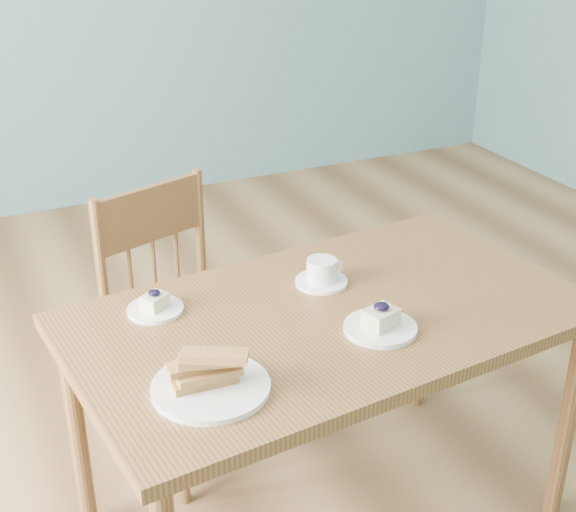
% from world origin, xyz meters
% --- Properties ---
extents(room, '(5.01, 5.01, 2.71)m').
position_xyz_m(room, '(0.00, 0.00, 1.35)').
color(room, '#A0754A').
rests_on(room, ground).
extents(dining_table, '(1.32, 0.84, 0.67)m').
position_xyz_m(dining_table, '(0.00, -0.16, 0.61)').
color(dining_table, brown).
rests_on(dining_table, ground).
extents(dining_chair, '(0.49, 0.47, 0.85)m').
position_xyz_m(dining_chair, '(-0.23, 0.31, 0.43)').
color(dining_chair, brown).
rests_on(dining_chair, ground).
extents(cheesecake_plate_near, '(0.17, 0.17, 0.07)m').
position_xyz_m(cheesecake_plate_near, '(0.07, -0.29, 0.69)').
color(cheesecake_plate_near, white).
rests_on(cheesecake_plate_near, dining_table).
extents(cheesecake_plate_far, '(0.14, 0.14, 0.06)m').
position_xyz_m(cheesecake_plate_far, '(-0.38, 0.02, 0.69)').
color(cheesecake_plate_far, white).
rests_on(cheesecake_plate_far, dining_table).
extents(coffee_cup, '(0.14, 0.14, 0.07)m').
position_xyz_m(coffee_cup, '(0.06, -0.02, 0.70)').
color(coffee_cup, white).
rests_on(coffee_cup, dining_table).
extents(biscotti_plate, '(0.25, 0.25, 0.10)m').
position_xyz_m(biscotti_plate, '(-0.37, -0.35, 0.71)').
color(biscotti_plate, white).
rests_on(biscotti_plate, dining_table).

